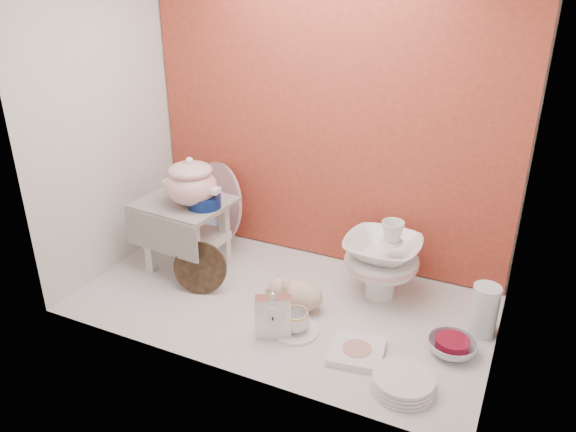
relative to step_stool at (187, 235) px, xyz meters
name	(u,v)px	position (x,y,z in m)	size (l,w,h in m)	color
ground	(282,302)	(0.55, -0.09, -0.18)	(1.80, 1.80, 0.00)	silver
niche_shell	(300,86)	(0.55, 0.09, 0.75)	(1.86, 1.03, 1.53)	#AD4A2B
step_stool	(187,235)	(0.00, 0.00, 0.00)	(0.41, 0.36, 0.36)	silver
soup_tureen	(191,181)	(0.06, -0.02, 0.30)	(0.28, 0.28, 0.24)	white
cobalt_bowl	(205,201)	(0.13, -0.01, 0.21)	(0.15, 0.15, 0.06)	#0B1D52
floral_platter	(216,203)	(-0.03, 0.32, 0.04)	(0.44, 0.11, 0.43)	silver
blue_white_vase	(198,220)	(-0.11, 0.26, -0.06)	(0.23, 0.23, 0.24)	white
lacquer_tray	(200,268)	(0.18, -0.16, -0.06)	(0.24, 0.07, 0.24)	black
mantel_clock	(273,315)	(0.63, -0.33, -0.07)	(0.14, 0.05, 0.21)	silver
plush_pig	(301,295)	(0.65, -0.10, -0.10)	(0.25, 0.17, 0.15)	#CDAF90
teacup_saucer	(295,331)	(0.70, -0.26, -0.17)	(0.19, 0.19, 0.01)	white
gold_rim_teacup	(295,321)	(0.70, -0.26, -0.12)	(0.11, 0.11, 0.09)	white
lattice_dish	(357,352)	(0.97, -0.29, -0.16)	(0.20, 0.20, 0.03)	white
dinner_plate_stack	(403,383)	(1.19, -0.40, -0.15)	(0.23, 0.23, 0.06)	white
crystal_bowl	(452,347)	(1.30, -0.13, -0.15)	(0.19, 0.19, 0.06)	silver
clear_glass_vase	(484,310)	(1.39, 0.06, -0.07)	(0.11, 0.11, 0.22)	silver
porcelain_tower	(382,258)	(0.93, 0.16, 0.01)	(0.33, 0.33, 0.38)	white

